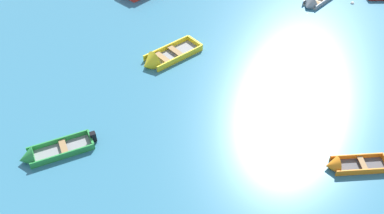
{
  "coord_description": "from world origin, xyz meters",
  "views": [
    {
      "loc": [
        3.78,
        5.55,
        17.03
      ],
      "look_at": [
        0.0,
        23.4,
        0.15
      ],
      "focal_mm": 40.03,
      "sensor_mm": 36.0,
      "label": 1
    }
  ],
  "objects_px": {
    "rowboat_grey_back_row_center": "(314,3)",
    "rowboat_yellow_cluster_outer": "(159,60)",
    "rowboat_orange_far_left": "(346,165)",
    "mooring_buoy_outer_edge": "(352,3)",
    "rowboat_green_outer_right": "(43,154)"
  },
  "relations": [
    {
      "from": "rowboat_orange_far_left",
      "to": "mooring_buoy_outer_edge",
      "type": "distance_m",
      "value": 17.39
    },
    {
      "from": "rowboat_green_outer_right",
      "to": "rowboat_grey_back_row_center",
      "type": "xyz_separation_m",
      "value": [
        13.7,
        18.98,
        -0.01
      ]
    },
    {
      "from": "rowboat_orange_far_left",
      "to": "rowboat_green_outer_right",
      "type": "bearing_deg",
      "value": -170.74
    },
    {
      "from": "rowboat_grey_back_row_center",
      "to": "rowboat_yellow_cluster_outer",
      "type": "bearing_deg",
      "value": -135.23
    },
    {
      "from": "rowboat_yellow_cluster_outer",
      "to": "mooring_buoy_outer_edge",
      "type": "relative_size",
      "value": 14.96
    },
    {
      "from": "rowboat_grey_back_row_center",
      "to": "mooring_buoy_outer_edge",
      "type": "distance_m",
      "value": 3.15
    },
    {
      "from": "rowboat_grey_back_row_center",
      "to": "rowboat_orange_far_left",
      "type": "bearing_deg",
      "value": -84.36
    },
    {
      "from": "rowboat_grey_back_row_center",
      "to": "mooring_buoy_outer_edge",
      "type": "height_order",
      "value": "rowboat_grey_back_row_center"
    },
    {
      "from": "rowboat_orange_far_left",
      "to": "mooring_buoy_outer_edge",
      "type": "xyz_separation_m",
      "value": [
        1.41,
        17.33,
        -0.17
      ]
    },
    {
      "from": "rowboat_orange_far_left",
      "to": "rowboat_yellow_cluster_outer",
      "type": "relative_size",
      "value": 0.78
    },
    {
      "from": "mooring_buoy_outer_edge",
      "to": "rowboat_yellow_cluster_outer",
      "type": "bearing_deg",
      "value": -140.45
    },
    {
      "from": "rowboat_grey_back_row_center",
      "to": "rowboat_yellow_cluster_outer",
      "type": "distance_m",
      "value": 14.04
    },
    {
      "from": "rowboat_orange_far_left",
      "to": "rowboat_green_outer_right",
      "type": "relative_size",
      "value": 0.92
    },
    {
      "from": "rowboat_orange_far_left",
      "to": "rowboat_yellow_cluster_outer",
      "type": "bearing_deg",
      "value": 150.36
    },
    {
      "from": "rowboat_orange_far_left",
      "to": "rowboat_yellow_cluster_outer",
      "type": "height_order",
      "value": "rowboat_yellow_cluster_outer"
    }
  ]
}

